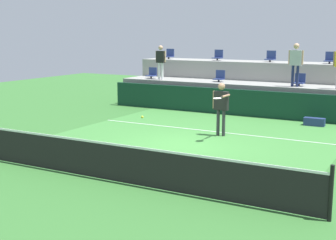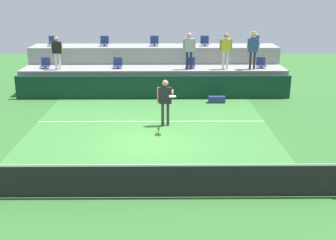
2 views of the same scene
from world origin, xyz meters
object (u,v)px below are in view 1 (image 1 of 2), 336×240
Objects in this scene: stadium_chair_lower_left at (220,77)px; stadium_chair_upper_left at (218,56)px; spectator_leaning_on_rail at (161,59)px; stadium_chair_upper_right at (330,59)px; equipment_bag at (314,122)px; stadium_chair_upper_far_left at (169,55)px; stadium_chair_lower_right at (300,81)px; tennis_ball at (142,117)px; tennis_player at (221,103)px; stadium_chair_lower_far_left at (152,74)px; spectator_in_white at (296,60)px; stadium_chair_upper_center at (271,57)px.

stadium_chair_lower_left is 1.00× the size of stadium_chair_upper_left.
stadium_chair_upper_left is at bearing 47.64° from spectator_leaning_on_rail.
stadium_chair_upper_right is 0.68× the size of equipment_bag.
stadium_chair_upper_far_left is 0.32× the size of spectator_leaning_on_rail.
tennis_ball is at bearing -98.66° from stadium_chair_lower_right.
stadium_chair_upper_left is 7.95m from tennis_player.
stadium_chair_lower_far_left is 7.14m from spectator_in_white.
stadium_chair_lower_far_left is at bearing 137.74° from tennis_player.
stadium_chair_lower_far_left is at bearing -89.46° from stadium_chair_upper_far_left.
tennis_player is 1.02× the size of spectator_in_white.
stadium_chair_lower_far_left is 3.36m from stadium_chair_upper_left.
tennis_player is 4.54m from tennis_ball.
stadium_chair_lower_left is at bearing -64.40° from stadium_chair_upper_left.
equipment_bag is (2.62, 7.89, -1.17)m from tennis_ball.
stadium_chair_upper_right reaches higher than equipment_bag.
spectator_leaning_on_rail reaches higher than stadium_chair_upper_left.
stadium_chair_upper_far_left is at bearing 129.59° from tennis_player.
stadium_chair_upper_far_left reaches higher than stadium_chair_lower_right.
stadium_chair_upper_left is 0.32× the size of spectator_leaning_on_rail.
spectator_in_white is at bearing -104.37° from stadium_chair_lower_right.
stadium_chair_upper_left is at bearing 115.60° from stadium_chair_lower_left.
spectator_in_white is at bearing 81.58° from tennis_ball.
stadium_chair_upper_right is 11.97m from tennis_ball.
stadium_chair_lower_right is (7.17, 0.00, 0.00)m from stadium_chair_lower_far_left.
stadium_chair_lower_left is at bearing 180.00° from stadium_chair_lower_right.
stadium_chair_lower_far_left is 1.00× the size of stadium_chair_upper_center.
stadium_chair_lower_right is at bearing -44.75° from stadium_chair_upper_center.
stadium_chair_upper_center and stadium_chair_upper_right have the same top height.
spectator_in_white is 25.95× the size of tennis_ball.
equipment_bag is at bearing -13.63° from stadium_chair_lower_far_left.
spectator_leaning_on_rail reaches higher than stadium_chair_lower_far_left.
stadium_chair_lower_left is at bearing 156.91° from equipment_bag.
stadium_chair_lower_right is at bearing -21.97° from stadium_chair_upper_left.
spectator_leaning_on_rail is (-7.30, -2.18, -0.11)m from stadium_chair_upper_right.
spectator_leaning_on_rail reaches higher than equipment_bag.
stadium_chair_upper_center is 7.65× the size of tennis_ball.
stadium_chair_upper_left reaches higher than equipment_bag.
stadium_chair_lower_left is at bearing 113.55° from tennis_player.
stadium_chair_upper_left is at bearing 180.00° from stadium_chair_upper_right.
stadium_chair_lower_right is 1.00× the size of stadium_chair_upper_left.
stadium_chair_lower_far_left is 1.00× the size of stadium_chair_upper_left.
stadium_chair_lower_far_left is 8.63m from equipment_bag.
stadium_chair_upper_right is at bearing 66.70° from spectator_in_white.
spectator_in_white is (3.50, -0.38, 0.86)m from stadium_chair_lower_left.
stadium_chair_upper_right is 4.39m from equipment_bag.
spectator_leaning_on_rail is (0.72, -0.38, 0.74)m from stadium_chair_lower_far_left.
stadium_chair_lower_far_left is at bearing 166.37° from equipment_bag.
stadium_chair_lower_right is 1.00× the size of stadium_chair_upper_center.
stadium_chair_lower_right is at bearing 0.00° from stadium_chair_lower_far_left.
stadium_chair_upper_right is (8.02, 1.80, 0.85)m from stadium_chair_lower_far_left.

